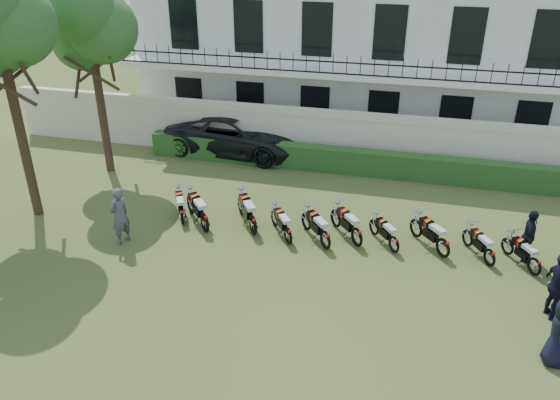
{
  "coord_description": "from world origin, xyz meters",
  "views": [
    {
      "loc": [
        2.89,
        -13.16,
        9.02
      ],
      "look_at": [
        -0.93,
        1.6,
        1.31
      ],
      "focal_mm": 35.0,
      "sensor_mm": 36.0,
      "label": 1
    }
  ],
  "objects": [
    {
      "name": "ground",
      "position": [
        0.0,
        0.0,
        0.0
      ],
      "size": [
        100.0,
        100.0,
        0.0
      ],
      "primitive_type": "plane",
      "color": "#3B4A1D",
      "rests_on": "ground"
    },
    {
      "name": "perimeter_wall",
      "position": [
        0.0,
        8.0,
        1.17
      ],
      "size": [
        30.0,
        0.35,
        2.3
      ],
      "color": "beige",
      "rests_on": "ground"
    },
    {
      "name": "hedge",
      "position": [
        1.0,
        7.2,
        0.5
      ],
      "size": [
        18.0,
        0.6,
        1.0
      ],
      "primitive_type": "cube",
      "color": "#1A491A",
      "rests_on": "ground"
    },
    {
      "name": "building",
      "position": [
        0.0,
        13.96,
        3.71
      ],
      "size": [
        20.4,
        9.6,
        7.4
      ],
      "color": "white",
      "rests_on": "ground"
    },
    {
      "name": "tree_west_near",
      "position": [
        -8.96,
        5.0,
        5.89
      ],
      "size": [
        3.4,
        3.2,
        7.9
      ],
      "color": "#473323",
      "rests_on": "ground"
    },
    {
      "name": "motorcycle_0",
      "position": [
        -4.3,
        1.52,
        0.44
      ],
      "size": [
        0.92,
        1.6,
        0.96
      ],
      "rotation": [
        0.0,
        0.0,
        0.49
      ],
      "color": "black",
      "rests_on": "ground"
    },
    {
      "name": "motorcycle_1",
      "position": [
        -3.36,
        1.21,
        0.53
      ],
      "size": [
        1.46,
        1.66,
        1.15
      ],
      "rotation": [
        0.0,
        0.0,
        0.71
      ],
      "color": "black",
      "rests_on": "ground"
    },
    {
      "name": "motorcycle_2",
      "position": [
        -1.79,
        1.44,
        0.53
      ],
      "size": [
        1.25,
        1.83,
        1.16
      ],
      "rotation": [
        0.0,
        0.0,
        0.58
      ],
      "color": "black",
      "rests_on": "ground"
    },
    {
      "name": "motorcycle_3",
      "position": [
        -0.55,
        1.17,
        0.45
      ],
      "size": [
        1.11,
        1.52,
        0.98
      ],
      "rotation": [
        0.0,
        0.0,
        0.61
      ],
      "color": "black",
      "rests_on": "ground"
    },
    {
      "name": "motorcycle_4",
      "position": [
        0.63,
        1.17,
        0.48
      ],
      "size": [
        1.27,
        1.55,
        1.04
      ],
      "rotation": [
        0.0,
        0.0,
        0.68
      ],
      "color": "black",
      "rests_on": "ground"
    },
    {
      "name": "motorcycle_5",
      "position": [
        1.55,
        1.58,
        0.49
      ],
      "size": [
        1.29,
        1.58,
        1.06
      ],
      "rotation": [
        0.0,
        0.0,
        0.68
      ],
      "color": "black",
      "rests_on": "ground"
    },
    {
      "name": "motorcycle_6",
      "position": [
        2.69,
        1.5,
        0.43
      ],
      "size": [
        1.08,
        1.4,
        0.92
      ],
      "rotation": [
        0.0,
        0.0,
        0.65
      ],
      "color": "black",
      "rests_on": "ground"
    },
    {
      "name": "motorcycle_7",
      "position": [
        4.14,
        1.59,
        0.49
      ],
      "size": [
        1.28,
        1.57,
        1.05
      ],
      "rotation": [
        0.0,
        0.0,
        0.68
      ],
      "color": "black",
      "rests_on": "ground"
    },
    {
      "name": "motorcycle_8",
      "position": [
        5.46,
        1.45,
        0.43
      ],
      "size": [
        0.91,
        1.52,
        0.93
      ],
      "rotation": [
        0.0,
        0.0,
        0.52
      ],
      "color": "black",
      "rests_on": "ground"
    },
    {
      "name": "motorcycle_9",
      "position": [
        6.66,
        1.28,
        0.43
      ],
      "size": [
        0.98,
        1.47,
        0.92
      ],
      "rotation": [
        0.0,
        0.0,
        0.57
      ],
      "color": "black",
      "rests_on": "ground"
    },
    {
      "name": "suv",
      "position": [
        -4.59,
        8.14,
        0.84
      ],
      "size": [
        6.23,
        3.17,
        1.68
      ],
      "primitive_type": "imported",
      "rotation": [
        0.0,
        0.0,
        1.51
      ],
      "color": "black",
      "rests_on": "ground"
    },
    {
      "name": "inspector",
      "position": [
        -5.67,
        -0.0,
        0.94
      ],
      "size": [
        0.66,
        0.8,
        1.88
      ],
      "primitive_type": "imported",
      "rotation": [
        0.0,
        0.0,
        -1.93
      ],
      "color": "#56565A",
      "rests_on": "ground"
    },
    {
      "name": "officer_0",
      "position": [
        6.58,
        -2.34,
        0.87
      ],
      "size": [
        0.66,
        0.92,
        1.74
      ],
      "primitive_type": "imported",
      "rotation": [
        0.0,
        0.0,
        1.44
      ],
      "color": "black",
      "rests_on": "ground"
    },
    {
      "name": "officer_2",
      "position": [
        6.83,
        -0.6,
        0.93
      ],
      "size": [
        0.74,
        1.18,
        1.86
      ],
      "primitive_type": "imported",
      "rotation": [
        0.0,
        0.0,
        1.86
      ],
      "color": "black",
      "rests_on": "ground"
    },
    {
      "name": "officer_5",
      "position": [
        6.52,
        2.06,
        0.83
      ],
      "size": [
        0.49,
        1.0,
        1.66
      ],
      "primitive_type": "imported",
      "rotation": [
        0.0,
        0.0,
        1.48
      ],
      "color": "black",
      "rests_on": "ground"
    }
  ]
}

